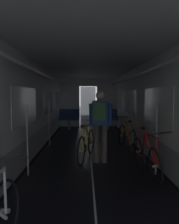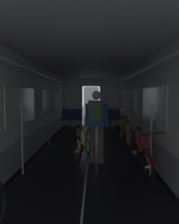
# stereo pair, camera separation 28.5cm
# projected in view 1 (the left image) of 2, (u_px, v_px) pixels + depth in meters

# --- Properties ---
(train_car_shell) EXTENTS (3.14, 12.34, 2.57)m
(train_car_shell) POSITION_uv_depth(u_px,v_px,m) (91.00, 91.00, 5.72)
(train_car_shell) COLOR black
(train_car_shell) RESTS_ON ground
(bench_seat_far_left) EXTENTS (0.98, 0.51, 0.95)m
(bench_seat_far_left) POSITION_uv_depth(u_px,v_px,m) (69.00, 117.00, 10.25)
(bench_seat_far_left) COLOR gray
(bench_seat_far_left) RESTS_ON ground
(bench_seat_far_right) EXTENTS (0.98, 0.51, 0.95)m
(bench_seat_far_right) POSITION_uv_depth(u_px,v_px,m) (107.00, 117.00, 10.28)
(bench_seat_far_right) COLOR gray
(bench_seat_far_right) RESTS_ON ground
(bicycle_red) EXTENTS (0.44, 1.69, 0.95)m
(bicycle_red) POSITION_uv_depth(u_px,v_px,m) (146.00, 155.00, 4.36)
(bicycle_red) COLOR black
(bicycle_red) RESTS_ON ground
(bicycle_orange) EXTENTS (0.45, 1.69, 0.95)m
(bicycle_orange) POSITION_uv_depth(u_px,v_px,m) (126.00, 137.00, 6.32)
(bicycle_orange) COLOR black
(bicycle_orange) RESTS_ON ground
(person_cyclist_aisle) EXTENTS (0.55, 0.43, 1.69)m
(person_cyclist_aisle) POSITION_uv_depth(u_px,v_px,m) (100.00, 120.00, 5.06)
(person_cyclist_aisle) COLOR brown
(person_cyclist_aisle) RESTS_ON ground
(bicycle_yellow_in_aisle) EXTENTS (0.54, 1.65, 0.93)m
(bicycle_yellow_in_aisle) POSITION_uv_depth(u_px,v_px,m) (86.00, 144.00, 5.37)
(bicycle_yellow_in_aisle) COLOR black
(bicycle_yellow_in_aisle) RESTS_ON ground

